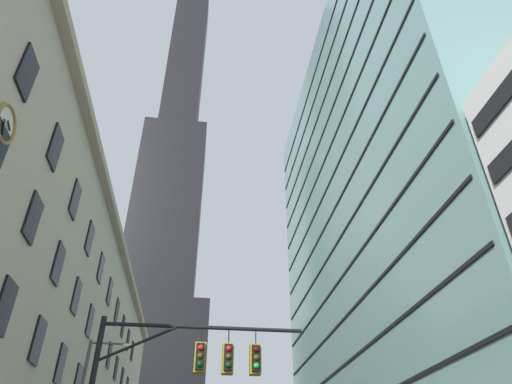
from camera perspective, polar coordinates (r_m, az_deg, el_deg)
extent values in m
cube|color=tan|center=(43.63, -16.76, -5.62)|extent=(0.70, 66.05, 0.60)
cube|color=black|center=(21.74, -29.04, -12.45)|extent=(0.14, 1.40, 2.20)
cube|color=black|center=(26.26, -25.74, -16.47)|extent=(0.14, 1.40, 2.20)
cube|color=black|center=(30.93, -23.35, -19.26)|extent=(0.14, 1.40, 2.20)
cube|color=black|center=(35.69, -21.54, -21.30)|extent=(0.14, 1.40, 2.20)
cube|color=black|center=(23.33, -26.25, -2.94)|extent=(0.14, 1.40, 2.20)
cube|color=black|center=(27.59, -23.62, -8.24)|extent=(0.14, 1.40, 2.20)
cube|color=black|center=(32.07, -21.66, -12.09)|extent=(0.14, 1.40, 2.20)
cube|color=black|center=(36.68, -20.15, -14.97)|extent=(0.14, 1.40, 2.20)
cube|color=black|center=(41.38, -18.96, -17.19)|extent=(0.14, 1.40, 2.20)
cube|color=black|center=(46.14, -17.99, -18.96)|extent=(0.14, 1.40, 2.20)
cube|color=black|center=(50.95, -17.18, -20.38)|extent=(0.14, 1.40, 2.20)
cube|color=black|center=(55.80, -16.51, -21.56)|extent=(0.14, 1.40, 2.20)
cube|color=black|center=(22.01, -26.84, 13.27)|extent=(0.14, 1.40, 2.20)
cube|color=black|center=(25.52, -23.92, 5.15)|extent=(0.14, 1.40, 2.20)
cube|color=black|center=(29.47, -21.80, -0.91)|extent=(0.14, 1.40, 2.20)
cube|color=black|center=(33.69, -20.19, -5.49)|extent=(0.14, 1.40, 2.20)
cube|color=black|center=(38.11, -18.93, -9.03)|extent=(0.14, 1.40, 2.20)
cube|color=black|center=(42.65, -17.92, -11.83)|extent=(0.14, 1.40, 2.20)
cube|color=black|center=(47.29, -17.09, -14.07)|extent=(0.14, 1.40, 2.20)
cube|color=black|center=(51.99, -16.39, -15.92)|extent=(0.14, 1.40, 2.20)
cube|color=black|center=(56.75, -15.81, -17.45)|extent=(0.14, 1.40, 2.20)
cube|color=black|center=(61.54, -15.30, -18.74)|extent=(0.14, 1.40, 2.20)
torus|color=olive|center=(20.02, -28.89, 7.50)|extent=(0.15, 1.65, 1.65)
cylinder|color=silver|center=(20.03, -29.00, 7.50)|extent=(0.05, 1.42, 1.42)
cube|color=black|center=(20.17, -28.62, 7.33)|extent=(0.03, 0.42, 0.23)
cube|color=black|center=(19.75, -29.13, 7.15)|extent=(0.03, 0.33, 0.59)
cube|color=black|center=(122.76, -11.12, -3.00)|extent=(17.36, 17.36, 53.34)
cube|color=black|center=(161.43, -8.74, 15.61)|extent=(11.16, 11.16, 66.67)
cube|color=gray|center=(54.70, 17.21, -2.92)|extent=(15.43, 49.81, 56.95)
cube|color=black|center=(45.89, 11.35, -20.31)|extent=(0.12, 48.81, 0.24)
cube|color=black|center=(46.95, 10.80, -15.58)|extent=(0.12, 48.81, 0.24)
cube|color=black|center=(48.31, 10.29, -11.08)|extent=(0.12, 48.81, 0.24)
cube|color=black|center=(49.96, 9.83, -6.85)|extent=(0.12, 48.81, 0.24)
cube|color=black|center=(51.86, 9.41, -2.91)|extent=(0.12, 48.81, 0.24)
cube|color=black|center=(53.99, 9.03, 0.73)|extent=(0.12, 48.81, 0.24)
cube|color=black|center=(56.33, 8.67, 4.09)|extent=(0.12, 48.81, 0.24)
cube|color=black|center=(58.85, 8.34, 7.16)|extent=(0.12, 48.81, 0.24)
cube|color=black|center=(61.52, 8.04, 9.98)|extent=(0.12, 48.81, 0.24)
cube|color=black|center=(64.33, 7.75, 12.56)|extent=(0.12, 48.81, 0.24)
cube|color=black|center=(67.26, 7.49, 14.91)|extent=(0.12, 48.81, 0.24)
cylinder|color=black|center=(17.47, -6.50, -16.55)|extent=(7.24, 0.14, 0.14)
cylinder|color=black|center=(17.41, -14.14, -17.80)|extent=(2.98, 0.10, 1.51)
cylinder|color=black|center=(17.38, -6.88, -17.47)|extent=(0.04, 0.04, 0.60)
cube|color=black|center=(17.19, -7.05, -19.87)|extent=(0.30, 0.30, 0.90)
cube|color=olive|center=(17.35, -7.07, -20.00)|extent=(0.40, 0.40, 1.04)
sphere|color=red|center=(17.10, -6.97, -18.83)|extent=(0.20, 0.20, 0.20)
sphere|color=#4B3A08|center=(17.03, -7.04, -19.74)|extent=(0.20, 0.20, 0.20)
sphere|color=#083D10|center=(16.97, -7.11, -20.66)|extent=(0.20, 0.20, 0.20)
cylinder|color=black|center=(17.42, -3.45, -17.68)|extent=(0.04, 0.04, 0.60)
cube|color=black|center=(17.22, -3.53, -20.07)|extent=(0.30, 0.30, 0.90)
cube|color=olive|center=(17.39, -3.58, -20.20)|extent=(0.40, 0.40, 1.04)
sphere|color=red|center=(17.14, -3.46, -19.04)|extent=(0.20, 0.20, 0.20)
sphere|color=#4B3A08|center=(17.07, -3.49, -19.95)|extent=(0.20, 0.20, 0.20)
sphere|color=#083D10|center=(17.00, -3.52, -20.86)|extent=(0.20, 0.20, 0.20)
cylinder|color=black|center=(17.51, -0.03, -17.82)|extent=(0.04, 0.04, 0.60)
cube|color=black|center=(17.32, -0.03, -20.21)|extent=(0.30, 0.30, 0.90)
cube|color=olive|center=(17.48, -0.11, -20.34)|extent=(0.40, 0.40, 1.04)
sphere|color=#450808|center=(17.23, 0.04, -19.18)|extent=(0.20, 0.20, 0.20)
sphere|color=#4B3A08|center=(17.16, 0.04, -20.08)|extent=(0.20, 0.20, 0.20)
sphere|color=green|center=(17.10, 0.04, -21.00)|extent=(0.20, 0.20, 0.20)
cylinder|color=#47474C|center=(25.95, -17.99, -17.65)|extent=(1.84, 0.10, 0.10)
ellipsoid|color=#EFE5C6|center=(25.78, -15.93, -18.12)|extent=(0.56, 0.32, 0.24)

